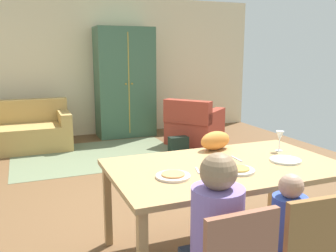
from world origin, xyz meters
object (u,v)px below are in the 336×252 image
object	(u,v)px
plate_near_child	(238,170)
cat	(215,141)
dining_table	(225,172)
handbag	(178,144)
person_child	(284,247)
armchair	(194,126)
dining_chair_child	(303,252)
armoire	(125,83)
plate_near_man	(173,176)
plate_near_woman	(285,160)
person_man	(213,250)
couch	(21,132)
wine_glass	(280,137)

from	to	relation	value
plate_near_child	cat	world-z (taller)	cat
dining_table	handbag	world-z (taller)	dining_table
person_child	handbag	world-z (taller)	person_child
dining_table	person_child	distance (m)	0.78
plate_near_child	armchair	size ratio (longest dim) A/B	0.21
dining_chair_child	armoire	distance (m)	5.47
person_child	armoire	bearing A→B (deg)	85.46
cat	armoire	bearing A→B (deg)	73.42
dining_chair_child	person_child	size ratio (longest dim) A/B	0.94
dining_chair_child	armchair	world-z (taller)	dining_chair_child
cat	armchair	distance (m)	3.31
armoire	handbag	distance (m)	1.85
dining_chair_child	person_child	distance (m)	0.18
plate_near_man	cat	distance (m)	0.87
plate_near_child	handbag	world-z (taller)	plate_near_child
plate_near_woman	person_man	xyz separation A→B (m)	(-1.01, -0.63, -0.26)
person_man	plate_near_man	bearing A→B (deg)	89.98
dining_table	person_man	xyz separation A→B (m)	(-0.51, -0.73, -0.18)
cat	person_child	bearing A→B (deg)	-110.02
cat	armchair	world-z (taller)	cat
plate_near_child	couch	world-z (taller)	couch
wine_glass	dining_chair_child	size ratio (longest dim) A/B	0.21
plate_near_man	plate_near_child	size ratio (longest dim) A/B	1.00
plate_near_woman	cat	world-z (taller)	cat
wine_glass	handbag	size ratio (longest dim) A/B	0.58
plate_near_man	armoire	size ratio (longest dim) A/B	0.12
couch	armoire	xyz separation A→B (m)	(1.95, 0.38, 0.75)
person_child	armchair	world-z (taller)	person_child
plate_near_man	handbag	xyz separation A→B (m)	(1.40, 3.11, -0.64)
plate_near_woman	plate_near_child	bearing A→B (deg)	-171.01
person_man	cat	world-z (taller)	person_man
couch	armoire	bearing A→B (deg)	10.95
person_child	armoire	world-z (taller)	armoire
person_man	armoire	distance (m)	5.36
armchair	person_child	bearing A→B (deg)	-108.49
dining_chair_child	person_child	bearing A→B (deg)	87.88
dining_table	dining_chair_child	distance (m)	0.92
dining_table	plate_near_man	xyz separation A→B (m)	(-0.51, -0.12, 0.07)
cat	armoire	world-z (taller)	armoire
dining_table	armoire	distance (m)	4.56
couch	wine_glass	bearing A→B (deg)	-61.09
plate_near_child	person_child	bearing A→B (deg)	-89.82
person_child	cat	xyz separation A→B (m)	(0.15, 1.17, 0.41)
dining_table	plate_near_child	xyz separation A→B (m)	(0.00, -0.18, 0.07)
plate_near_child	dining_chair_child	world-z (taller)	dining_chair_child
person_child	plate_near_woman	bearing A→B (deg)	51.41
plate_near_man	dining_chair_child	bearing A→B (deg)	-57.34
plate_near_man	person_man	world-z (taller)	person_man
armoire	couch	bearing A→B (deg)	-169.05
plate_near_man	wine_glass	xyz separation A→B (m)	(1.17, 0.30, 0.12)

